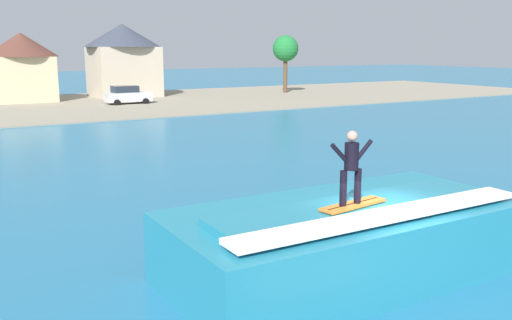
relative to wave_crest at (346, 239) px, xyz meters
name	(u,v)px	position (x,y,z in m)	size (l,w,h in m)	color
ground_plane	(387,286)	(0.40, -1.02, -0.90)	(260.00, 260.00, 0.00)	teal
wave_crest	(346,239)	(0.00, 0.00, 0.00)	(8.68, 4.13, 1.92)	teal
surfboard	(353,205)	(-0.29, -0.54, 1.04)	(1.85, 0.69, 0.06)	orange
surfer	(351,164)	(-0.40, -0.56, 2.01)	(1.18, 0.32, 1.68)	black
shoreline_bank	(37,107)	(0.40, 45.01, -0.85)	(120.00, 26.60, 0.11)	gray
car_far_shore	(128,95)	(8.54, 43.27, 0.04)	(4.34, 2.09, 1.86)	silver
house_gabled_white	(123,57)	(11.06, 52.15, 3.53)	(8.44, 8.44, 8.06)	beige
house_small_cottage	(22,64)	(0.38, 51.31, 2.96)	(7.18, 7.18, 6.95)	beige
tree_short_bushy	(286,49)	(29.40, 47.05, 4.37)	(3.10, 3.10, 6.93)	brown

